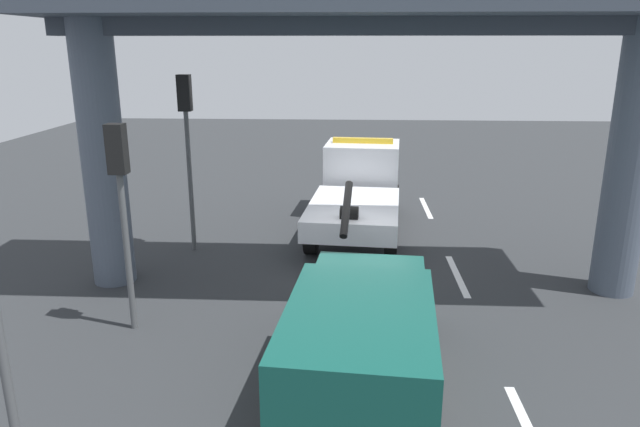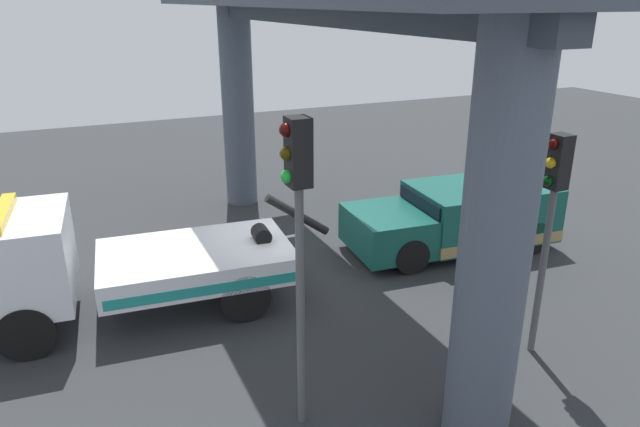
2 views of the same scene
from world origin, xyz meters
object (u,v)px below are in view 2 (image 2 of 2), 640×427
tow_truck_white (94,262)px  towed_van_green (460,218)px  traffic_light_far (552,198)px  traffic_light_mid (298,213)px

tow_truck_white → towed_van_green: tow_truck_white is taller
tow_truck_white → traffic_light_far: traffic_light_far is taller
tow_truck_white → traffic_light_far: size_ratio=1.85×
traffic_light_far → traffic_light_mid: 4.52m
towed_van_green → traffic_light_far: 5.15m
tow_truck_white → traffic_light_mid: (-2.45, 4.45, 2.14)m
towed_van_green → traffic_light_far: (1.69, 4.38, 2.13)m
traffic_light_far → towed_van_green: bearing=-111.1°
traffic_light_far → traffic_light_mid: bearing=0.0°
tow_truck_white → traffic_light_mid: size_ratio=1.59×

